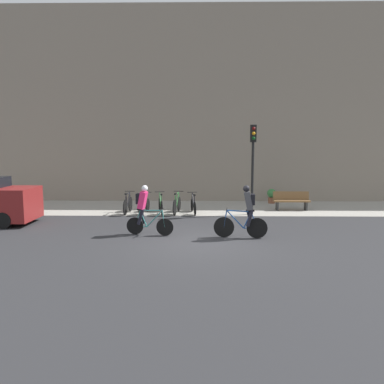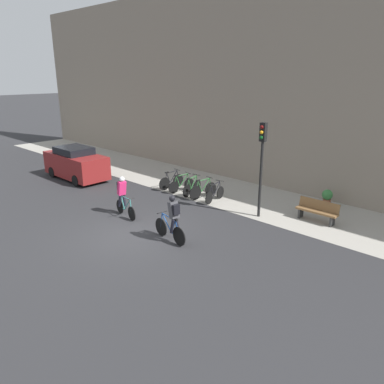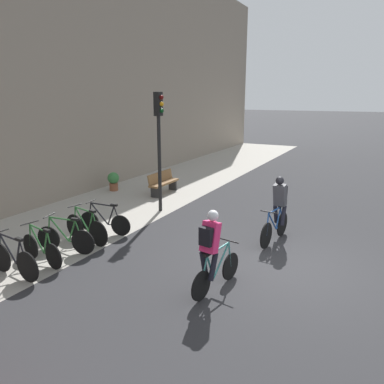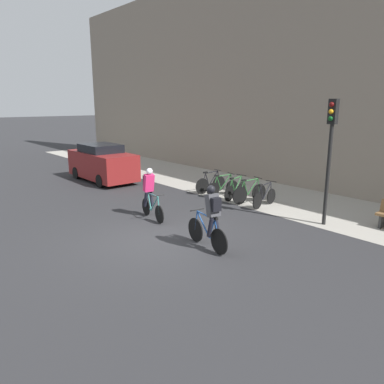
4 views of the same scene
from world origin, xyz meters
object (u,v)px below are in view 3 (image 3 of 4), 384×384
object	(u,v)px
parked_bike_4	(105,221)
parked_bike_2	(65,238)
cyclist_grey	(278,207)
parked_bike_3	(86,228)
parked_bike_0	(13,259)
bench	(163,182)
potted_plant	(113,180)
traffic_light_pole	(159,131)
cyclist_pink	(212,249)
parked_bike_1	(41,248)

from	to	relation	value
parked_bike_4	parked_bike_2	bearing A→B (deg)	179.96
cyclist_grey	parked_bike_3	world-z (taller)	cyclist_grey
parked_bike_0	parked_bike_2	bearing A→B (deg)	-0.04
bench	potted_plant	xyz separation A→B (m)	(-0.53, 2.11, -0.03)
parked_bike_2	traffic_light_pole	world-z (taller)	traffic_light_pole
traffic_light_pole	parked_bike_2	bearing A→B (deg)	176.86
cyclist_pink	cyclist_grey	world-z (taller)	cyclist_grey
parked_bike_0	traffic_light_pole	bearing A→B (deg)	-2.32
parked_bike_1	parked_bike_3	distance (m)	1.50
parked_bike_3	traffic_light_pole	size ratio (longest dim) A/B	0.42
parked_bike_0	parked_bike_3	bearing A→B (deg)	-0.00
parked_bike_0	potted_plant	xyz separation A→B (m)	(7.18, 3.06, 0.03)
traffic_light_pole	bench	bearing A→B (deg)	29.77
cyclist_grey	parked_bike_0	bearing A→B (deg)	136.89
cyclist_grey	traffic_light_pole	world-z (taller)	traffic_light_pole
cyclist_pink	parked_bike_1	size ratio (longest dim) A/B	1.11
parked_bike_2	traffic_light_pole	distance (m)	4.77
parked_bike_3	parked_bike_4	size ratio (longest dim) A/B	1.03
parked_bike_2	cyclist_grey	bearing A→B (deg)	-53.67
bench	potted_plant	distance (m)	2.18
potted_plant	parked_bike_3	bearing A→B (deg)	-148.11
cyclist_pink	traffic_light_pole	bearing A→B (deg)	42.25
parked_bike_0	potted_plant	size ratio (longest dim) A/B	2.11
parked_bike_2	potted_plant	distance (m)	6.45
parked_bike_4	cyclist_grey	bearing A→B (deg)	-68.05
parked_bike_0	cyclist_grey	bearing A→B (deg)	-43.11
cyclist_pink	parked_bike_3	distance (m)	4.26
parked_bike_1	parked_bike_4	bearing A→B (deg)	-0.02
cyclist_pink	cyclist_grey	size ratio (longest dim) A/B	0.97
cyclist_grey	bench	size ratio (longest dim) A/B	1.05
traffic_light_pole	potted_plant	bearing A→B (deg)	65.08
cyclist_grey	parked_bike_0	world-z (taller)	cyclist_grey
cyclist_grey	parked_bike_2	xyz separation A→B (m)	(-3.32, 4.52, -0.55)
parked_bike_0	parked_bike_3	size ratio (longest dim) A/B	0.99
parked_bike_2	parked_bike_3	distance (m)	0.75
cyclist_pink	parked_bike_2	size ratio (longest dim) A/B	1.08
parked_bike_0	parked_bike_3	world-z (taller)	parked_bike_3
parked_bike_4	potted_plant	xyz separation A→B (m)	(4.17, 3.06, 0.06)
parked_bike_4	bench	size ratio (longest dim) A/B	0.94
parked_bike_4	bench	world-z (taller)	parked_bike_4
parked_bike_3	parked_bike_4	distance (m)	0.76
traffic_light_pole	bench	xyz separation A→B (m)	(2.06, 1.18, -2.28)
parked_bike_0	parked_bike_4	xyz separation A→B (m)	(3.01, -0.00, -0.03)
parked_bike_3	potted_plant	xyz separation A→B (m)	(4.92, 3.06, 0.03)
parked_bike_2	parked_bike_3	xyz separation A→B (m)	(0.75, 0.00, 0.02)
cyclist_pink	cyclist_grey	distance (m)	3.50
cyclist_pink	potted_plant	bearing A→B (deg)	51.00
cyclist_pink	bench	size ratio (longest dim) A/B	1.01
cyclist_grey	parked_bike_3	xyz separation A→B (m)	(-2.58, 4.52, -0.53)
parked_bike_0	parked_bike_2	size ratio (longest dim) A/B	1.02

